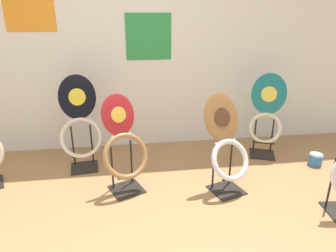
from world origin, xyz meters
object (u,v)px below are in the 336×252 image
object	(u,v)px
paint_can	(316,159)
toilet_seat_display_jazz_black	(80,127)
toilet_seat_display_woodgrain	(227,147)
toilet_seat_display_teal_sax	(266,116)
toilet_seat_display_crimson_swirl	(124,148)

from	to	relation	value
paint_can	toilet_seat_display_jazz_black	bearing A→B (deg)	173.21
toilet_seat_display_jazz_black	toilet_seat_display_woodgrain	bearing A→B (deg)	-24.47
toilet_seat_display_teal_sax	toilet_seat_display_woodgrain	bearing A→B (deg)	-136.46
toilet_seat_display_crimson_swirl	paint_can	xyz separation A→B (m)	(2.06, 0.21, -0.36)
toilet_seat_display_woodgrain	toilet_seat_display_jazz_black	bearing A→B (deg)	155.53
toilet_seat_display_jazz_black	paint_can	distance (m)	2.55
toilet_seat_display_crimson_swirl	toilet_seat_display_teal_sax	xyz separation A→B (m)	(1.59, 0.52, 0.05)
paint_can	toilet_seat_display_teal_sax	bearing A→B (deg)	146.06
toilet_seat_display_teal_sax	toilet_seat_display_jazz_black	distance (m)	2.03
toilet_seat_display_woodgrain	toilet_seat_display_jazz_black	distance (m)	1.50
toilet_seat_display_crimson_swirl	toilet_seat_display_teal_sax	bearing A→B (deg)	18.17
toilet_seat_display_jazz_black	paint_can	world-z (taller)	toilet_seat_display_jazz_black
toilet_seat_display_jazz_black	toilet_seat_display_teal_sax	bearing A→B (deg)	0.52
toilet_seat_display_woodgrain	paint_can	size ratio (longest dim) A/B	6.09
toilet_seat_display_woodgrain	toilet_seat_display_jazz_black	size ratio (longest dim) A/B	0.91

